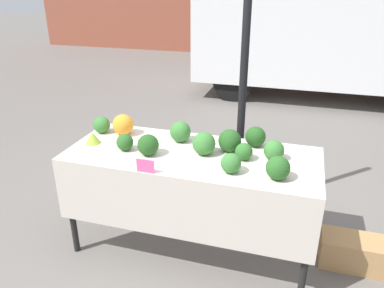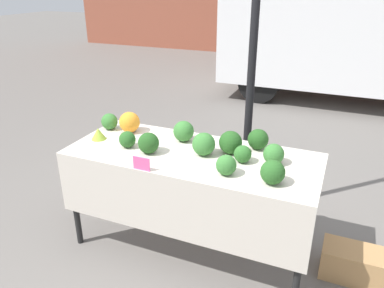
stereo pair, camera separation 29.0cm
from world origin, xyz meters
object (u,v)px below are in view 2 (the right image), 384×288
(orange_cauliflower, at_px, (130,122))
(produce_crate, at_px, (355,264))
(price_sign, at_px, (141,164))
(parked_truck, at_px, (349,29))

(orange_cauliflower, bearing_deg, produce_crate, -1.88)
(orange_cauliflower, height_order, price_sign, orange_cauliflower)
(parked_truck, xyz_separation_m, orange_cauliflower, (-1.60, -4.92, -0.33))
(parked_truck, distance_m, produce_crate, 5.14)
(parked_truck, xyz_separation_m, produce_crate, (0.40, -4.98, -1.19))
(parked_truck, relative_size, orange_cauliflower, 25.53)
(price_sign, height_order, produce_crate, price_sign)
(orange_cauliflower, xyz_separation_m, produce_crate, (2.00, -0.07, -0.86))
(produce_crate, bearing_deg, parked_truck, 94.58)
(parked_truck, bearing_deg, produce_crate, -85.42)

